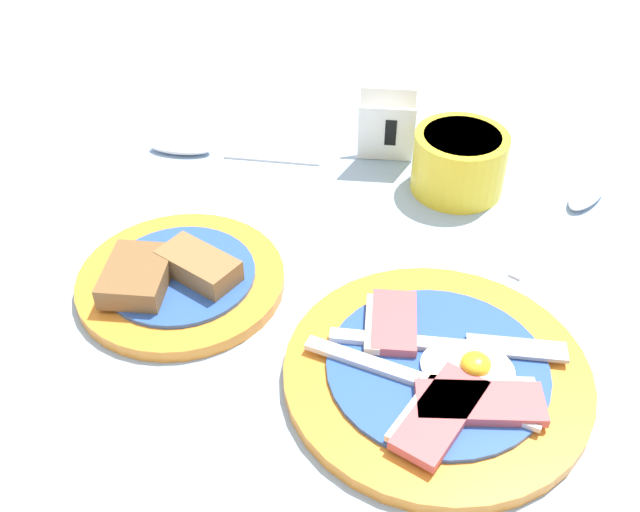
# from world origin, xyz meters

# --- Properties ---
(ground_plane) EXTENTS (3.00, 3.00, 0.00)m
(ground_plane) POSITION_xyz_m (0.00, 0.00, 0.00)
(ground_plane) COLOR #93B2DB
(breakfast_plate) EXTENTS (0.24, 0.24, 0.03)m
(breakfast_plate) POSITION_xyz_m (0.08, -0.03, 0.01)
(breakfast_plate) COLOR orange
(breakfast_plate) RESTS_ON ground_plane
(bread_plate) EXTENTS (0.18, 0.18, 0.04)m
(bread_plate) POSITION_xyz_m (-0.15, 0.03, 0.01)
(bread_plate) COLOR orange
(bread_plate) RESTS_ON ground_plane
(sugar_cup) EXTENTS (0.10, 0.10, 0.06)m
(sugar_cup) POSITION_xyz_m (0.07, 0.24, 0.03)
(sugar_cup) COLOR yellow
(sugar_cup) RESTS_ON ground_plane
(number_card) EXTENTS (0.07, 0.05, 0.07)m
(number_card) POSITION_xyz_m (-0.01, 0.28, 0.04)
(number_card) COLOR white
(number_card) RESTS_ON ground_plane
(teaspoon_by_saucer) EXTENTS (0.19, 0.03, 0.01)m
(teaspoon_by_saucer) POSITION_xyz_m (-0.20, 0.24, 0.01)
(teaspoon_by_saucer) COLOR silver
(teaspoon_by_saucer) RESTS_ON ground_plane
(teaspoon_near_cup) EXTENTS (0.10, 0.18, 0.01)m
(teaspoon_near_cup) POSITION_xyz_m (0.20, 0.22, 0.01)
(teaspoon_near_cup) COLOR silver
(teaspoon_near_cup) RESTS_ON ground_plane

